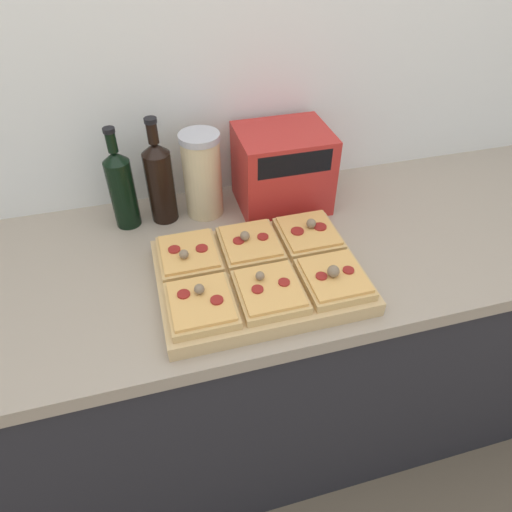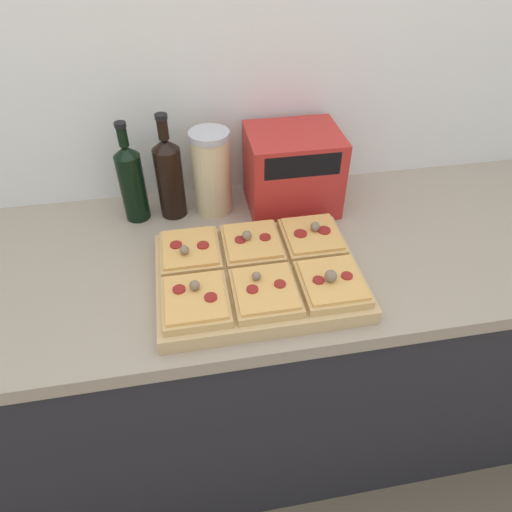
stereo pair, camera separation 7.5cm
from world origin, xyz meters
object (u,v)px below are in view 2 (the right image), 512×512
at_px(toaster_oven, 292,170).
at_px(grain_jar_tall, 212,173).
at_px(cutting_board, 258,276).
at_px(wine_bottle, 169,176).
at_px(olive_oil_bottle, 132,181).

bearing_deg(toaster_oven, grain_jar_tall, 176.34).
relative_size(cutting_board, wine_bottle, 1.60).
distance_m(wine_bottle, toaster_oven, 0.34).
bearing_deg(olive_oil_bottle, cutting_board, -48.47).
bearing_deg(grain_jar_tall, olive_oil_bottle, -180.00).
height_order(cutting_board, wine_bottle, wine_bottle).
distance_m(olive_oil_bottle, toaster_oven, 0.45).
bearing_deg(toaster_oven, olive_oil_bottle, 178.13).
xyz_separation_m(wine_bottle, grain_jar_tall, (0.12, 0.00, -0.00)).
height_order(cutting_board, grain_jar_tall, grain_jar_tall).
relative_size(wine_bottle, grain_jar_tall, 1.23).
bearing_deg(wine_bottle, olive_oil_bottle, 180.00).
bearing_deg(wine_bottle, toaster_oven, -2.42).
relative_size(olive_oil_bottle, wine_bottle, 0.96).
xyz_separation_m(wine_bottle, toaster_oven, (0.34, -0.01, -0.01)).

